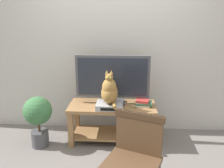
# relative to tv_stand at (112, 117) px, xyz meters

# --- Properties ---
(ground_plane) EXTENTS (12.00, 12.00, 0.00)m
(ground_plane) POSITION_rel_tv_stand_xyz_m (-0.02, -0.64, -0.37)
(ground_plane) COLOR slate
(back_wall) EXTENTS (7.00, 0.12, 2.80)m
(back_wall) POSITION_rel_tv_stand_xyz_m (-0.02, 0.47, 1.03)
(back_wall) COLOR beige
(back_wall) RESTS_ON ground
(tv_stand) EXTENTS (1.19, 0.52, 0.54)m
(tv_stand) POSITION_rel_tv_stand_xyz_m (0.00, 0.00, 0.00)
(tv_stand) COLOR olive
(tv_stand) RESTS_ON ground
(tv) EXTENTS (1.01, 0.20, 0.68)m
(tv) POSITION_rel_tv_stand_xyz_m (0.00, 0.07, 0.54)
(tv) COLOR #4C4C51
(tv) RESTS_ON tv_stand
(media_box) EXTENTS (0.35, 0.29, 0.07)m
(media_box) POSITION_rel_tv_stand_xyz_m (-0.03, -0.11, 0.21)
(media_box) COLOR #ADADB2
(media_box) RESTS_ON tv_stand
(cat) EXTENTS (0.22, 0.37, 0.46)m
(cat) POSITION_rel_tv_stand_xyz_m (-0.03, -0.13, 0.42)
(cat) COLOR olive
(cat) RESTS_ON media_box
(wooden_chair) EXTENTS (0.62, 0.62, 0.88)m
(wooden_chair) POSITION_rel_tv_stand_xyz_m (0.27, -1.14, 0.15)
(wooden_chair) COLOR #513823
(wooden_chair) RESTS_ON ground
(book_stack) EXTENTS (0.23, 0.17, 0.09)m
(book_stack) POSITION_rel_tv_stand_xyz_m (0.42, -0.02, 0.22)
(book_stack) COLOR beige
(book_stack) RESTS_ON tv_stand
(potted_plant) EXTENTS (0.38, 0.38, 0.71)m
(potted_plant) POSITION_rel_tv_stand_xyz_m (-0.98, -0.21, 0.07)
(potted_plant) COLOR #47474C
(potted_plant) RESTS_ON ground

